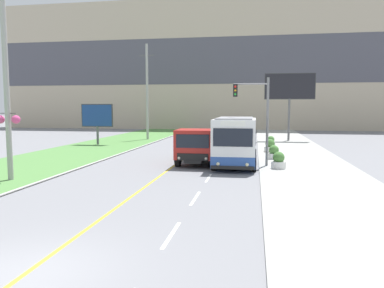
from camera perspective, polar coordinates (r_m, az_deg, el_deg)
name	(u,v)px	position (r m, az deg, el deg)	size (l,w,h in m)	color
ground_plane	(24,275)	(9.89, -24.20, -17.70)	(300.00, 300.00, 0.00)	slate
lane_marking_centre	(77,246)	(11.23, -17.15, -14.58)	(2.88, 140.00, 0.01)	gold
apartment_block_background	(226,66)	(67.85, 5.20, 11.72)	(80.00, 8.04, 22.07)	#BCAD93
city_bus	(235,142)	(24.05, 6.58, 0.29)	(2.70, 5.37, 3.18)	white
dump_truck	(198,146)	(25.08, 0.88, -0.32)	(2.52, 6.63, 2.40)	black
car_distant	(222,135)	(42.37, 4.65, 1.37)	(1.80, 4.30, 1.45)	#2D4784
utility_pole_near	(6,76)	(21.70, -26.49, 9.30)	(1.80, 0.44, 11.60)	#9E9E99
utility_pole_far	(147,92)	(44.79, -6.85, 7.92)	(1.80, 0.28, 11.18)	#9E9E99
traffic_light_mast	(257,110)	(24.33, 9.89, 5.09)	(2.28, 0.32, 5.70)	slate
billboard_large	(290,89)	(43.43, 14.67, 8.14)	(5.52, 0.24, 7.58)	#59595B
billboard_small	(97,117)	(39.25, -14.25, 4.06)	(3.31, 0.24, 4.15)	#59595B
planter_round_near	(279,161)	(23.52, 13.06, -2.56)	(0.89, 0.89, 1.04)	silver
planter_round_second	(274,153)	(27.78, 12.36, -1.34)	(0.89, 0.89, 1.01)	silver
planter_round_third	(270,146)	(32.05, 11.80, -0.34)	(0.97, 0.97, 1.10)	silver
planter_round_far	(271,142)	(36.35, 11.91, 0.30)	(0.85, 0.85, 1.02)	silver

